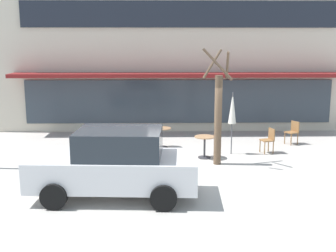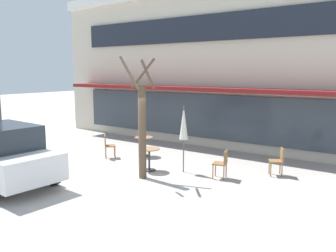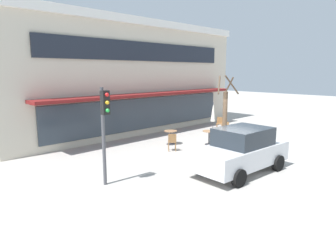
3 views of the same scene
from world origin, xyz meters
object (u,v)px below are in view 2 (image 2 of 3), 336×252
cafe_table_near_wall (144,143)px  cafe_chair_0 (278,159)px  cafe_table_streetside (149,156)px  cafe_chair_2 (108,144)px  cafe_chair_1 (222,162)px  parked_sedan (0,155)px  patio_umbrella_green_folded (184,123)px  street_tree (142,126)px

cafe_table_near_wall → cafe_chair_0: 5.14m
cafe_table_streetside → cafe_table_near_wall: bearing=134.4°
cafe_table_near_wall → cafe_table_streetside: size_ratio=1.00×
cafe_chair_0 → cafe_chair_2: same height
cafe_chair_1 → parked_sedan: bearing=-139.8°
cafe_table_near_wall → patio_umbrella_green_folded: patio_umbrella_green_folded is taller
cafe_chair_2 → cafe_chair_1: bearing=2.1°
street_tree → patio_umbrella_green_folded: bearing=62.0°
patio_umbrella_green_folded → street_tree: bearing=-118.0°
cafe_table_near_wall → parked_sedan: 5.27m
cafe_chair_2 → street_tree: 3.17m
cafe_chair_1 → street_tree: 2.71m
cafe_table_near_wall → street_tree: (1.79, -2.24, 1.13)m
cafe_chair_0 → cafe_table_streetside: bearing=-151.9°
cafe_table_streetside → cafe_chair_0: cafe_chair_0 is taller
parked_sedan → cafe_chair_1: bearing=40.2°
patio_umbrella_green_folded → street_tree: street_tree is taller
cafe_chair_2 → parked_sedan: (-0.29, -4.08, 0.35)m
cafe_table_near_wall → street_tree: street_tree is taller
cafe_chair_1 → cafe_chair_2: same height
cafe_table_near_wall → cafe_chair_0: (5.12, 0.48, 0.01)m
cafe_table_near_wall → patio_umbrella_green_folded: bearing=-21.1°
cafe_table_streetside → parked_sedan: (-2.67, -3.63, 0.36)m
cafe_table_near_wall → cafe_chair_2: size_ratio=0.85×
cafe_chair_2 → street_tree: bearing=-24.0°
cafe_table_streetside → street_tree: size_ratio=0.20×
cafe_table_near_wall → cafe_chair_0: cafe_chair_0 is taller
cafe_chair_2 → parked_sedan: size_ratio=0.21×
cafe_chair_1 → cafe_chair_0: bearing=45.9°
cafe_table_near_wall → parked_sedan: (-1.21, -5.11, 0.36)m
parked_sedan → cafe_chair_0: bearing=41.4°
patio_umbrella_green_folded → cafe_chair_1: (1.36, 0.10, -1.10)m
cafe_chair_2 → parked_sedan: parked_sedan is taller
cafe_table_near_wall → cafe_chair_0: bearing=5.3°
cafe_chair_0 → parked_sedan: parked_sedan is taller
patio_umbrella_green_folded → street_tree: size_ratio=0.59×
cafe_table_streetside → patio_umbrella_green_folded: patio_umbrella_green_folded is taller
patio_umbrella_green_folded → street_tree: 1.45m
cafe_chair_1 → parked_sedan: parked_sedan is taller
cafe_table_streetside → patio_umbrella_green_folded: (1.01, 0.53, 1.11)m
cafe_chair_1 → parked_sedan: size_ratio=0.21×
cafe_table_streetside → street_tree: 1.40m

